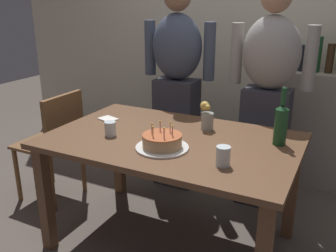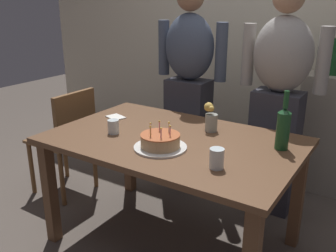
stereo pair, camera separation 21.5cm
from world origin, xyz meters
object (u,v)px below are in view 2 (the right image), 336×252
Objects in this scene: napkin_stack at (116,117)px; person_man_bearded at (189,85)px; person_woman_cardigan at (279,98)px; wine_bottle at (283,127)px; birthday_cake at (160,142)px; flower_vase at (211,119)px; water_glass_near at (113,127)px; dining_chair at (68,135)px; water_glass_far at (217,158)px.

person_man_bearded is (0.21, 0.66, 0.13)m from napkin_stack.
napkin_stack is at bearing 34.97° from person_woman_cardigan.
wine_bottle is 0.20× the size of person_man_bearded.
birthday_cake is 1.62× the size of flower_vase.
flower_vase is (0.69, 0.12, 0.08)m from napkin_stack.
water_glass_near is 0.26× the size of wine_bottle.
birthday_cake is at bearing 111.03° from person_man_bearded.
napkin_stack is 0.15× the size of dining_chair.
dining_chair reaches higher than water_glass_far.
person_woman_cardigan is (0.73, 0.00, 0.00)m from person_man_bearded.
water_glass_far is 0.06× the size of person_woman_cardigan.
wine_bottle is 0.20× the size of person_woman_cardigan.
napkin_stack is at bearing 91.75° from dining_chair.
flower_vase is 1.23m from dining_chair.
flower_vase reaches higher than napkin_stack.
wine_bottle reaches higher than flower_vase.
flower_vase is at bearing 96.41° from dining_chair.
person_woman_cardigan reaches higher than wine_bottle.
person_man_bearded reaches higher than water_glass_far.
person_woman_cardigan is (-0.01, 1.02, 0.08)m from water_glass_far.
flower_vase is (-0.27, 0.47, 0.03)m from water_glass_far.
person_woman_cardigan reaches higher than napkin_stack.
flower_vase is (-0.47, 0.05, -0.05)m from wine_bottle.
napkin_stack is at bearing 72.11° from person_man_bearded.
napkin_stack is 1.16m from person_woman_cardigan.
water_glass_near is 0.92m from person_man_bearded.
water_glass_near is at bearing 89.06° from person_man_bearded.
dining_chair is at bearing -177.05° from wine_bottle.
flower_vase is 0.72m from person_man_bearded.
dining_chair reaches higher than water_glass_near.
dining_chair is at bearing 25.19° from person_woman_cardigan.
person_man_bearded reaches higher than birthday_cake.
person_woman_cardigan is at bearing 90.71° from water_glass_far.
wine_bottle is 1.17m from napkin_stack.
person_woman_cardigan is (0.75, 0.91, 0.09)m from water_glass_near.
water_glass_far is 0.55m from flower_vase.
dining_chair is at bearing 43.78° from person_man_bearded.
person_man_bearded is at bearing 0.00° from person_woman_cardigan.
water_glass_far is at bearing -8.89° from birthday_cake.
water_glass_far is 0.12× the size of dining_chair.
person_woman_cardigan is at bearing 50.69° from water_glass_near.
person_man_bearded reaches higher than napkin_stack.
wine_bottle is 0.38× the size of dining_chair.
flower_vase is (0.11, 0.41, 0.04)m from birthday_cake.
water_glass_near is at bearing 50.69° from person_woman_cardigan.
wine_bottle is 2.61× the size of napkin_stack.
water_glass_far is 0.06× the size of person_man_bearded.
water_glass_near is at bearing 71.12° from dining_chair.
wine_bottle is 1.11m from person_man_bearded.
birthday_cake reaches higher than water_glass_near.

